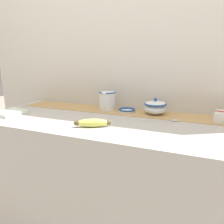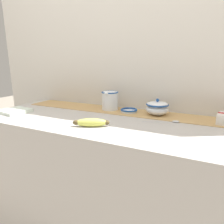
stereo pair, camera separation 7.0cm
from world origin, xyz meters
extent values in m
cube|color=#B7B2AD|center=(0.00, 0.00, 0.45)|extent=(1.52, 0.62, 0.90)
cube|color=silver|center=(0.00, 0.33, 1.20)|extent=(2.32, 0.04, 2.40)
cube|color=tan|center=(0.00, 0.20, 0.90)|extent=(1.40, 0.20, 0.00)
cylinder|color=white|center=(-0.09, 0.20, 0.96)|extent=(0.11, 0.11, 0.12)
torus|color=#194793|center=(-0.09, 0.20, 1.02)|extent=(0.11, 0.11, 0.01)
torus|color=white|center=(-0.09, 0.27, 0.97)|extent=(0.06, 0.01, 0.06)
ellipsoid|color=white|center=(-0.09, 0.15, 1.01)|extent=(0.03, 0.02, 0.02)
ellipsoid|color=white|center=(0.23, 0.20, 0.93)|extent=(0.13, 0.13, 0.06)
torus|color=#194793|center=(0.23, 0.20, 0.96)|extent=(0.13, 0.13, 0.01)
ellipsoid|color=white|center=(0.23, 0.20, 0.97)|extent=(0.12, 0.12, 0.02)
sphere|color=#194793|center=(0.23, 0.20, 0.99)|extent=(0.02, 0.02, 0.02)
cylinder|color=white|center=(0.05, 0.19, 0.91)|extent=(0.10, 0.10, 0.01)
torus|color=#194793|center=(0.05, 0.19, 0.92)|extent=(0.11, 0.11, 0.01)
ellipsoid|color=#CCD156|center=(-0.01, -0.16, 0.92)|extent=(0.16, 0.11, 0.04)
ellipsoid|color=brown|center=(-0.08, -0.19, 0.92)|extent=(0.04, 0.04, 0.03)
ellipsoid|color=brown|center=(0.05, -0.13, 0.92)|extent=(0.04, 0.03, 0.02)
cube|color=silver|center=(0.26, 0.06, 0.90)|extent=(0.15, 0.07, 0.00)
ellipsoid|color=silver|center=(0.35, 0.09, 0.90)|extent=(0.05, 0.04, 0.01)
cube|color=silver|center=(-0.60, -0.12, 0.91)|extent=(0.18, 0.18, 0.02)
camera|label=1|loc=(0.42, -1.00, 1.21)|focal=32.00mm
camera|label=2|loc=(0.48, -0.97, 1.21)|focal=32.00mm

